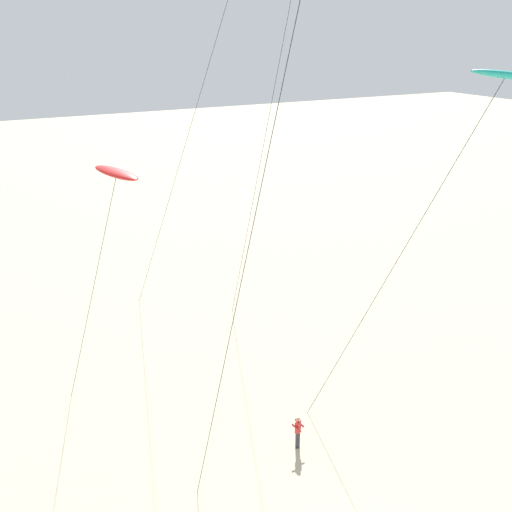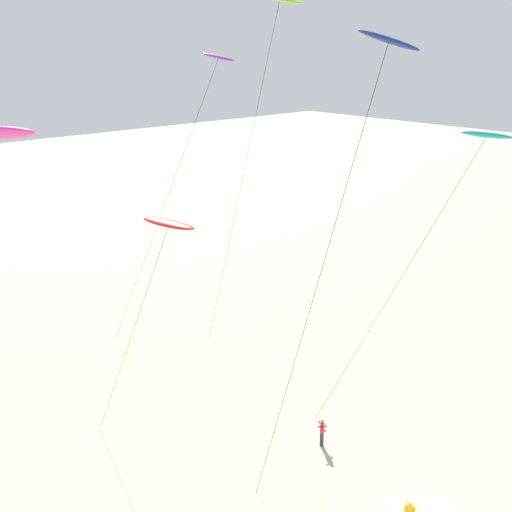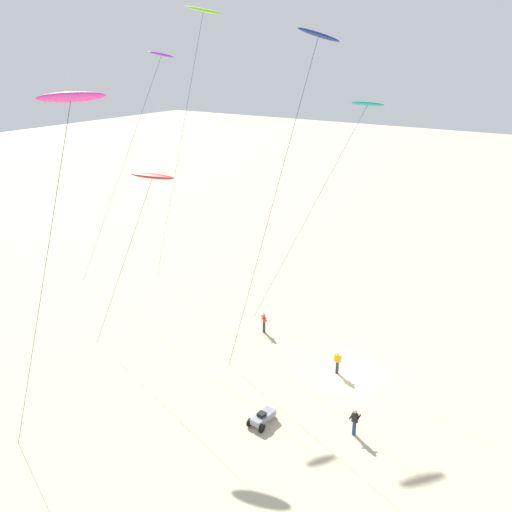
% 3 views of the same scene
% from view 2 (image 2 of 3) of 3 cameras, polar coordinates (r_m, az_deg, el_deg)
% --- Properties ---
extents(kite_red, '(2.72, 6.81, 13.38)m').
position_cam_2_polar(kite_red, '(33.84, -7.33, 2.60)').
color(kite_red, red).
rests_on(kite_red, ground).
extents(kite_teal, '(3.83, 8.85, 17.79)m').
position_cam_2_polar(kite_teal, '(34.67, 18.45, 9.15)').
color(kite_teal, teal).
rests_on(kite_teal, ground).
extents(kite_lime, '(3.20, 6.77, 24.60)m').
position_cam_2_polar(kite_lime, '(44.95, 1.91, 20.33)').
color(kite_lime, '#8CD833').
rests_on(kite_lime, ground).
extents(kite_purple, '(4.16, 9.82, 21.02)m').
position_cam_2_polar(kite_purple, '(43.58, -3.43, 15.51)').
color(kite_purple, purple).
rests_on(kite_purple, ground).
extents(kite_navy, '(2.72, 6.42, 22.33)m').
position_cam_2_polar(kite_navy, '(27.10, 10.71, 16.37)').
color(kite_navy, navy).
rests_on(kite_navy, ground).
extents(kite_flyer_middle, '(0.73, 0.72, 1.67)m').
position_cam_2_polar(kite_flyer_middle, '(39.57, 5.52, -14.36)').
color(kite_flyer_middle, '#33333D').
rests_on(kite_flyer_middle, ground).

